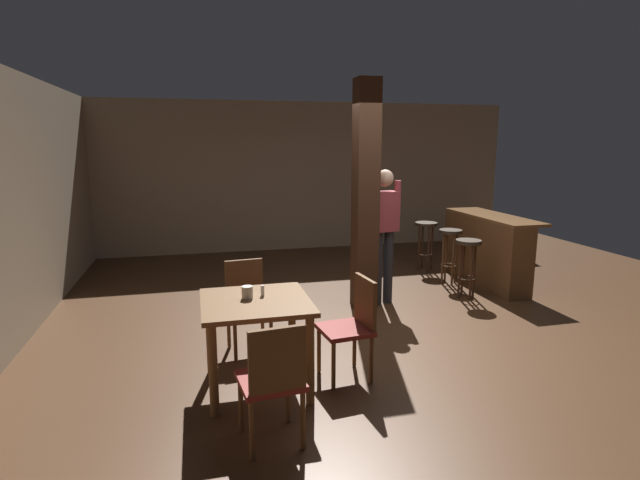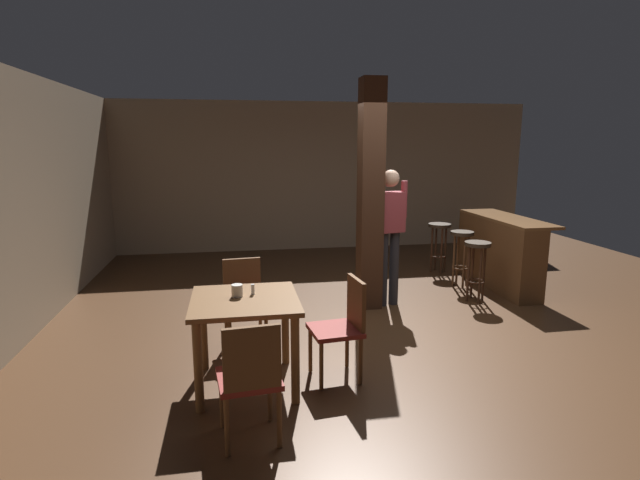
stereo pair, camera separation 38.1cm
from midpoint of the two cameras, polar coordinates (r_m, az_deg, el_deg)
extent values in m
plane|color=#422816|center=(5.74, 7.28, -9.90)|extent=(10.80, 10.80, 0.00)
cube|color=gray|center=(9.71, -2.26, 7.28)|extent=(8.00, 0.10, 2.80)
cube|color=#382114|center=(6.14, 3.45, 5.02)|extent=(0.28, 0.28, 2.80)
cube|color=brown|center=(4.19, -9.97, -7.05)|extent=(0.89, 0.89, 0.04)
cylinder|color=brown|center=(4.71, -5.57, -9.88)|extent=(0.07, 0.07, 0.74)
cylinder|color=brown|center=(4.67, -14.80, -10.40)|extent=(0.07, 0.07, 0.74)
cylinder|color=brown|center=(4.03, -3.93, -13.60)|extent=(0.07, 0.07, 0.74)
cylinder|color=brown|center=(3.98, -14.89, -14.28)|extent=(0.07, 0.07, 0.74)
cube|color=maroon|center=(3.57, -8.86, -15.65)|extent=(0.46, 0.46, 0.04)
cube|color=brown|center=(3.31, -8.29, -13.61)|extent=(0.38, 0.08, 0.45)
cylinder|color=brown|center=(3.81, -12.03, -17.82)|extent=(0.04, 0.04, 0.43)
cylinder|color=brown|center=(3.86, -6.65, -17.19)|extent=(0.04, 0.04, 0.43)
cylinder|color=brown|center=(3.51, -11.12, -20.50)|extent=(0.04, 0.04, 0.43)
cylinder|color=brown|center=(3.57, -5.22, -19.75)|extent=(0.04, 0.04, 0.43)
cube|color=maroon|center=(4.40, 0.34, -10.24)|extent=(0.46, 0.46, 0.04)
cube|color=brown|center=(4.39, 2.71, -7.18)|extent=(0.08, 0.38, 0.45)
cylinder|color=brown|center=(4.28, -1.07, -14.15)|extent=(0.04, 0.04, 0.43)
cylinder|color=brown|center=(4.58, -2.56, -12.39)|extent=(0.04, 0.04, 0.43)
cylinder|color=brown|center=(4.40, 3.36, -13.45)|extent=(0.04, 0.04, 0.43)
cylinder|color=brown|center=(4.69, 1.60, -11.80)|extent=(0.04, 0.04, 0.43)
cube|color=maroon|center=(4.99, -10.33, -7.76)|extent=(0.46, 0.46, 0.04)
cube|color=brown|center=(5.11, -10.80, -4.71)|extent=(0.38, 0.08, 0.45)
cylinder|color=brown|center=(4.94, -7.84, -10.67)|extent=(0.04, 0.04, 0.43)
cylinder|color=brown|center=(4.89, -11.92, -11.08)|extent=(0.04, 0.04, 0.43)
cylinder|color=brown|center=(5.26, -8.68, -9.32)|extent=(0.04, 0.04, 0.43)
cylinder|color=brown|center=(5.21, -12.51, -9.67)|extent=(0.04, 0.04, 0.43)
cylinder|color=beige|center=(4.23, -10.89, -5.91)|extent=(0.09, 0.09, 0.10)
cylinder|color=silver|center=(4.28, -9.14, -5.76)|extent=(0.03, 0.03, 0.09)
cube|color=maroon|center=(6.27, 5.64, 3.27)|extent=(0.37, 0.26, 0.50)
sphere|color=tan|center=(6.23, 5.71, 7.06)|extent=(0.25, 0.25, 0.21)
cylinder|color=#232328|center=(6.45, 6.13, -3.08)|extent=(0.14, 0.14, 0.95)
cylinder|color=#232328|center=(6.37, 4.90, -3.24)|extent=(0.14, 0.14, 0.95)
cylinder|color=maroon|center=(6.36, 7.17, 4.71)|extent=(0.09, 0.09, 0.46)
cylinder|color=maroon|center=(6.16, 4.11, 4.56)|extent=(0.09, 0.09, 0.46)
cube|color=brown|center=(7.61, 17.83, 2.55)|extent=(0.56, 1.80, 0.04)
cube|color=brown|center=(7.65, 16.97, -1.20)|extent=(0.36, 1.80, 0.97)
cylinder|color=#2D2319|center=(6.79, 15.10, -0.21)|extent=(0.33, 0.33, 0.05)
torus|color=#382114|center=(6.90, 14.89, -4.25)|extent=(0.24, 0.24, 0.02)
cylinder|color=#382114|center=(6.96, 14.51, -3.22)|extent=(0.03, 0.03, 0.74)
cylinder|color=#382114|center=(6.78, 15.38, -3.65)|extent=(0.03, 0.03, 0.74)
cylinder|color=#382114|center=(6.93, 15.72, -3.36)|extent=(0.03, 0.03, 0.74)
cylinder|color=#382114|center=(6.82, 14.14, -3.50)|extent=(0.03, 0.03, 0.74)
cylinder|color=#2D2319|center=(7.43, 13.30, 0.95)|extent=(0.33, 0.33, 0.05)
torus|color=#4C301C|center=(7.53, 13.13, -2.84)|extent=(0.23, 0.23, 0.02)
cylinder|color=#4C301C|center=(7.60, 12.80, -1.89)|extent=(0.03, 0.03, 0.75)
cylinder|color=#4C301C|center=(7.41, 13.54, -2.24)|extent=(0.03, 0.03, 0.75)
cylinder|color=#4C301C|center=(7.55, 13.88, -2.01)|extent=(0.03, 0.03, 0.75)
cylinder|color=#4C301C|center=(7.46, 12.44, -2.12)|extent=(0.03, 0.03, 0.75)
cylinder|color=#2D2319|center=(8.14, 10.75, 1.81)|extent=(0.35, 0.35, 0.05)
torus|color=#382114|center=(8.23, 10.63, -1.59)|extent=(0.25, 0.25, 0.02)
cylinder|color=#382114|center=(8.31, 10.33, -0.74)|extent=(0.03, 0.03, 0.74)
cylinder|color=#382114|center=(8.11, 10.99, -1.06)|extent=(0.03, 0.03, 0.74)
cylinder|color=#382114|center=(8.26, 11.38, -0.85)|extent=(0.03, 0.03, 0.74)
cylinder|color=#382114|center=(8.16, 9.92, -0.94)|extent=(0.03, 0.03, 0.74)
camera|label=1|loc=(0.19, -92.03, -0.40)|focal=28.00mm
camera|label=2|loc=(0.19, 87.97, 0.40)|focal=28.00mm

